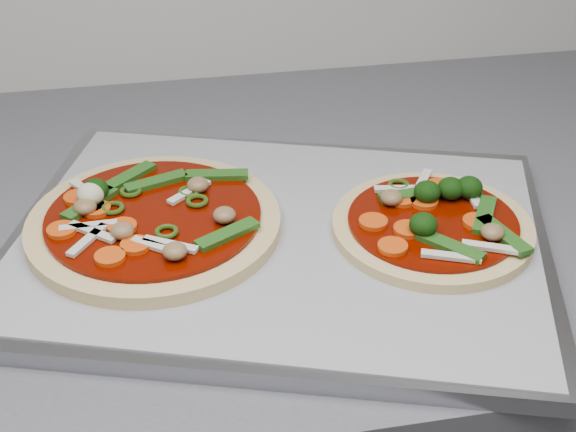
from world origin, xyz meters
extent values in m
cube|color=gray|center=(0.65, 1.22, 0.91)|extent=(0.55, 0.47, 0.02)
cube|color=#95959A|center=(0.65, 1.22, 0.92)|extent=(0.52, 0.45, 0.00)
cylinder|color=#CFBB72|center=(0.54, 1.24, 0.92)|extent=(0.31, 0.31, 0.01)
cylinder|color=#610900|center=(0.54, 1.24, 0.93)|extent=(0.26, 0.26, 0.00)
cube|color=#305F19|center=(0.49, 1.26, 0.94)|extent=(0.05, 0.05, 0.00)
cylinder|color=#F14B08|center=(0.49, 1.26, 0.94)|extent=(0.03, 0.03, 0.00)
cube|color=silver|center=(0.49, 1.22, 0.94)|extent=(0.04, 0.04, 0.00)
cube|color=#305F19|center=(0.60, 1.29, 0.94)|extent=(0.06, 0.02, 0.00)
cube|color=silver|center=(0.55, 1.19, 0.94)|extent=(0.05, 0.03, 0.00)
cube|color=silver|center=(0.48, 1.29, 0.94)|extent=(0.03, 0.04, 0.00)
ellipsoid|color=olive|center=(0.55, 1.17, 0.94)|extent=(0.02, 0.02, 0.01)
cylinder|color=#F14B08|center=(0.50, 1.18, 0.94)|extent=(0.03, 0.03, 0.00)
ellipsoid|color=beige|center=(0.49, 1.27, 0.94)|extent=(0.03, 0.03, 0.02)
torus|color=#2E4911|center=(0.51, 1.21, 0.94)|extent=(0.03, 0.03, 0.00)
ellipsoid|color=olive|center=(0.48, 1.25, 0.94)|extent=(0.03, 0.03, 0.01)
torus|color=#2E4911|center=(0.51, 1.25, 0.94)|extent=(0.03, 0.03, 0.00)
ellipsoid|color=olive|center=(0.58, 1.27, 0.94)|extent=(0.03, 0.03, 0.01)
cube|color=silver|center=(0.49, 1.23, 0.94)|extent=(0.05, 0.01, 0.00)
cube|color=silver|center=(0.54, 1.19, 0.94)|extent=(0.04, 0.04, 0.00)
ellipsoid|color=olive|center=(0.60, 1.22, 0.94)|extent=(0.03, 0.03, 0.01)
cube|color=#305F19|center=(0.55, 1.29, 0.94)|extent=(0.06, 0.03, 0.00)
ellipsoid|color=olive|center=(0.51, 1.21, 0.94)|extent=(0.03, 0.03, 0.01)
cube|color=silver|center=(0.57, 1.27, 0.94)|extent=(0.04, 0.04, 0.00)
cylinder|color=#F14B08|center=(0.46, 1.23, 0.94)|extent=(0.03, 0.03, 0.00)
torus|color=#2E4911|center=(0.58, 1.25, 0.94)|extent=(0.03, 0.03, 0.00)
torus|color=#2E4911|center=(0.52, 1.28, 0.94)|extent=(0.03, 0.03, 0.00)
ellipsoid|color=#13360A|center=(0.49, 1.27, 0.94)|extent=(0.03, 0.03, 0.02)
cylinder|color=#F14B08|center=(0.51, 1.22, 0.94)|extent=(0.03, 0.03, 0.00)
torus|color=#2E4911|center=(0.57, 1.27, 0.94)|extent=(0.03, 0.03, 0.00)
cylinder|color=#F14B08|center=(0.49, 1.25, 0.94)|extent=(0.03, 0.03, 0.00)
cylinder|color=#F14B08|center=(0.52, 1.19, 0.94)|extent=(0.03, 0.03, 0.00)
cube|color=#305F19|center=(0.52, 1.30, 0.94)|extent=(0.05, 0.05, 0.00)
cube|color=silver|center=(0.49, 1.21, 0.94)|extent=(0.03, 0.04, 0.00)
cube|color=#305F19|center=(0.60, 1.19, 0.94)|extent=(0.06, 0.04, 0.00)
cylinder|color=#F14B08|center=(0.48, 1.28, 0.94)|extent=(0.03, 0.03, 0.00)
torus|color=#2E4911|center=(0.55, 1.21, 0.94)|extent=(0.03, 0.03, 0.00)
cylinder|color=#CFBB72|center=(0.78, 1.19, 0.92)|extent=(0.19, 0.19, 0.01)
cylinder|color=#610900|center=(0.78, 1.19, 0.93)|extent=(0.16, 0.16, 0.00)
ellipsoid|color=#13360A|center=(0.80, 1.22, 0.94)|extent=(0.03, 0.03, 0.02)
cylinder|color=#F14B08|center=(0.75, 1.18, 0.93)|extent=(0.03, 0.03, 0.00)
ellipsoid|color=#13360A|center=(0.78, 1.22, 0.94)|extent=(0.03, 0.03, 0.02)
cube|color=#305F19|center=(0.83, 1.16, 0.93)|extent=(0.03, 0.06, 0.00)
cylinder|color=#F14B08|center=(0.81, 1.18, 0.93)|extent=(0.03, 0.03, 0.00)
cylinder|color=#F14B08|center=(0.78, 1.22, 0.93)|extent=(0.03, 0.03, 0.00)
ellipsoid|color=olive|center=(0.82, 1.23, 0.94)|extent=(0.02, 0.02, 0.01)
cylinder|color=#F14B08|center=(0.72, 1.20, 0.93)|extent=(0.03, 0.03, 0.00)
cylinder|color=#F14B08|center=(0.73, 1.16, 0.93)|extent=(0.03, 0.03, 0.00)
cube|color=silver|center=(0.76, 1.24, 0.93)|extent=(0.05, 0.02, 0.00)
cube|color=silver|center=(0.81, 1.14, 0.93)|extent=(0.05, 0.03, 0.00)
cube|color=#305F19|center=(0.78, 1.15, 0.93)|extent=(0.05, 0.05, 0.00)
torus|color=#2E4911|center=(0.82, 1.22, 0.93)|extent=(0.03, 0.03, 0.00)
ellipsoid|color=#13360A|center=(0.82, 1.22, 0.94)|extent=(0.03, 0.03, 0.02)
ellipsoid|color=#13360A|center=(0.76, 1.17, 0.94)|extent=(0.03, 0.03, 0.02)
cube|color=silver|center=(0.77, 1.14, 0.93)|extent=(0.05, 0.03, 0.00)
cube|color=silver|center=(0.82, 1.22, 0.93)|extent=(0.01, 0.05, 0.00)
ellipsoid|color=olive|center=(0.75, 1.22, 0.94)|extent=(0.02, 0.02, 0.01)
cylinder|color=#F14B08|center=(0.76, 1.23, 0.93)|extent=(0.03, 0.03, 0.00)
ellipsoid|color=olive|center=(0.82, 1.16, 0.94)|extent=(0.03, 0.03, 0.01)
cylinder|color=#F14B08|center=(0.80, 1.24, 0.93)|extent=(0.03, 0.03, 0.00)
cube|color=silver|center=(0.79, 1.25, 0.93)|extent=(0.03, 0.04, 0.00)
cube|color=#305F19|center=(0.77, 1.23, 0.93)|extent=(0.06, 0.02, 0.00)
cube|color=#305F19|center=(0.82, 1.19, 0.93)|extent=(0.04, 0.06, 0.00)
torus|color=#2E4911|center=(0.76, 1.25, 0.93)|extent=(0.02, 0.02, 0.00)
camera|label=1|loc=(0.55, 0.65, 1.31)|focal=50.00mm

